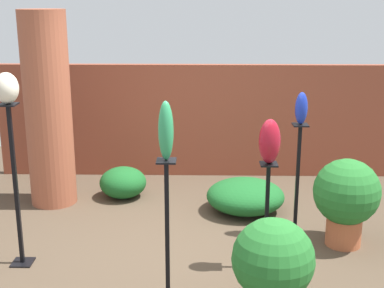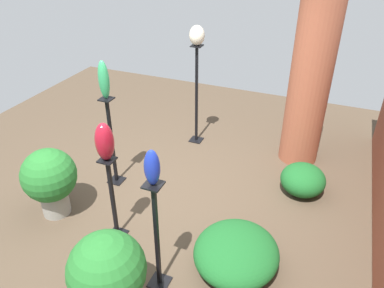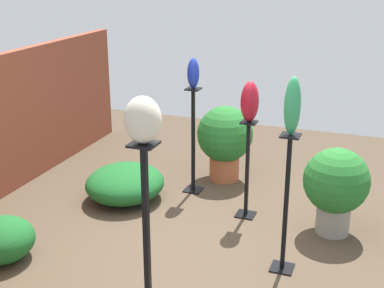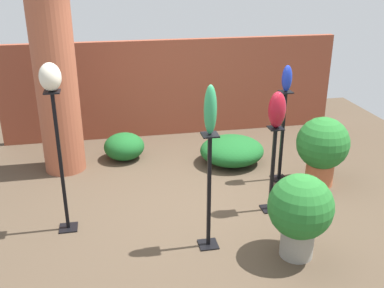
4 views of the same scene
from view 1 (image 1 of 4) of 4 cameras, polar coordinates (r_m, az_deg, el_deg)
ground_plane at (r=5.52m, az=-0.24°, el=-11.74°), size 8.00×8.00×0.00m
brick_wall_back at (r=7.67m, az=0.19°, el=2.50°), size 5.60×0.12×1.61m
brick_pillar at (r=6.74m, az=-15.09°, el=3.53°), size 0.56×0.56×2.39m
pedestal_ruby at (r=5.13m, az=7.94°, el=-8.18°), size 0.20×0.20×1.05m
pedestal_jade at (r=4.54m, az=-2.65°, el=-9.95°), size 0.20×0.20×1.26m
pedestal_cobalt at (r=5.86m, az=11.14°, el=-4.34°), size 0.20×0.20×1.24m
pedestal_ivory at (r=5.33m, az=-18.24°, el=-4.91°), size 0.20×0.20×1.59m
art_vase_ruby at (r=4.88m, az=8.28°, el=0.27°), size 0.20×0.19×0.42m
art_vase_jade at (r=4.23m, az=-2.80°, el=1.41°), size 0.12×0.14×0.48m
art_vase_cobalt at (r=5.63m, az=11.59°, el=3.75°), size 0.13×0.14×0.34m
art_vase_ivory at (r=5.09m, az=-19.18°, el=5.66°), size 0.22×0.22×0.28m
potted_plant_front_right at (r=4.30m, az=8.62°, el=-12.57°), size 0.65×0.65×0.89m
potted_plant_front_left at (r=5.75m, az=16.14°, el=-5.37°), size 0.69×0.69×0.93m
foliage_bed_east at (r=7.00m, az=-7.37°, el=-4.09°), size 0.60×0.59×0.40m
foliage_bed_west at (r=6.52m, az=5.71°, el=-5.55°), size 0.94×0.88×0.39m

